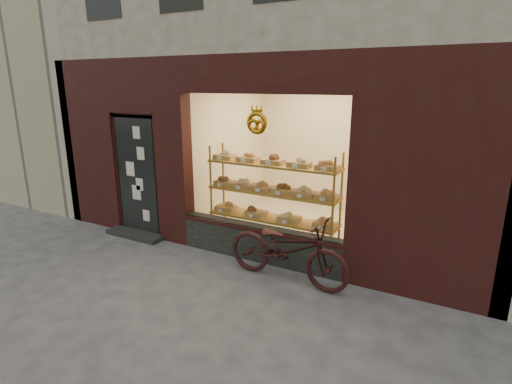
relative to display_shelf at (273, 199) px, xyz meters
The scene contains 4 objects.
ground 2.74m from the display_shelf, 100.01° to the right, with size 90.00×90.00×0.00m, color #414248.
neighbor_left 11.08m from the display_shelf, 163.64° to the left, with size 12.00×7.00×9.00m, color #B0AE9F.
display_shelf is the anchor object (origin of this frame).
bicycle 1.17m from the display_shelf, 52.66° to the right, with size 0.64×1.83×0.96m, color black.
Camera 1 is at (3.18, -3.01, 2.70)m, focal length 28.00 mm.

